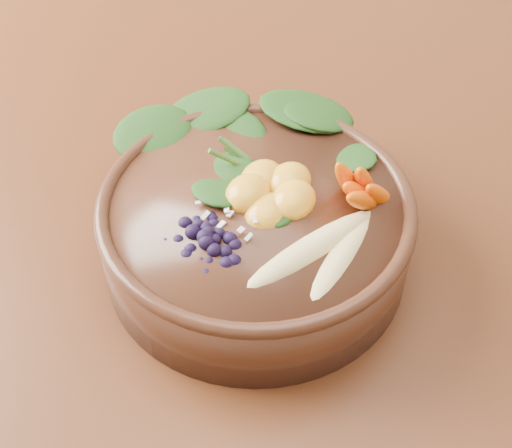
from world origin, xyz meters
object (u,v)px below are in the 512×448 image
(blueberry_pile, at_px, (206,222))
(banana_halves, at_px, (328,240))
(dining_table, at_px, (454,259))
(mandarin_cluster, at_px, (272,182))
(kale_heap, at_px, (270,132))
(stoneware_bowl, at_px, (256,232))
(carrot_cluster, at_px, (361,158))

(blueberry_pile, bearing_deg, banana_halves, 21.91)
(dining_table, xyz_separation_m, mandarin_cluster, (-0.13, -0.16, 0.18))
(mandarin_cluster, distance_m, blueberry_pile, 0.07)
(kale_heap, relative_size, banana_halves, 1.22)
(stoneware_bowl, bearing_deg, banana_halves, -13.83)
(stoneware_bowl, bearing_deg, blueberry_pile, -103.71)
(stoneware_bowl, relative_size, blueberry_pile, 2.16)
(dining_table, distance_m, kale_heap, 0.27)
(dining_table, height_order, kale_heap, kale_heap)
(kale_heap, height_order, mandarin_cluster, kale_heap)
(dining_table, bearing_deg, banana_halves, -109.15)
(dining_table, relative_size, stoneware_bowl, 6.17)
(dining_table, bearing_deg, mandarin_cluster, -129.78)
(mandarin_cluster, height_order, blueberry_pile, blueberry_pile)
(dining_table, height_order, mandarin_cluster, mandarin_cluster)
(banana_halves, relative_size, mandarin_cluster, 1.69)
(kale_heap, bearing_deg, stoneware_bowl, -69.71)
(dining_table, relative_size, mandarin_cluster, 19.45)
(dining_table, height_order, carrot_cluster, carrot_cluster)
(stoneware_bowl, height_order, blueberry_pile, blueberry_pile)
(mandarin_cluster, relative_size, blueberry_pile, 0.69)
(carrot_cluster, height_order, blueberry_pile, carrot_cluster)
(kale_heap, relative_size, carrot_cluster, 2.38)
(stoneware_bowl, xyz_separation_m, mandarin_cluster, (0.01, 0.01, 0.05))
(stoneware_bowl, relative_size, mandarin_cluster, 3.15)
(mandarin_cluster, bearing_deg, carrot_cluster, 33.62)
(kale_heap, xyz_separation_m, carrot_cluster, (0.09, -0.01, 0.02))
(dining_table, xyz_separation_m, kale_heap, (-0.16, -0.11, 0.18))
(banana_halves, bearing_deg, stoneware_bowl, -177.26)
(kale_heap, bearing_deg, banana_halves, -40.12)
(mandarin_cluster, bearing_deg, kale_heap, 121.64)
(dining_table, distance_m, mandarin_cluster, 0.27)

